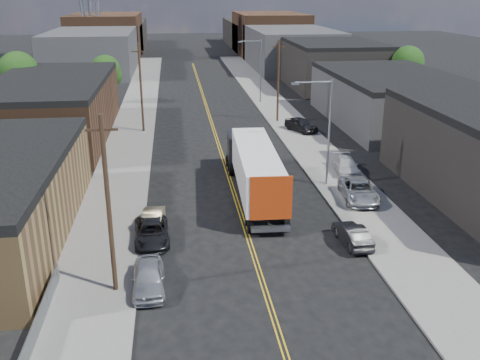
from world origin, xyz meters
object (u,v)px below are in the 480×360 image
object	(u,v)px
car_left_c	(152,232)
car_right_lot_b	(346,165)
semi_truck	(253,165)
car_left_a	(148,277)
car_right_lot_c	(301,125)
car_left_b	(153,220)
car_right_oncoming	(352,235)
car_right_lot_a	(359,190)

from	to	relation	value
car_left_c	car_right_lot_b	size ratio (longest dim) A/B	1.04
semi_truck	car_left_a	distance (m)	16.04
car_left_c	car_right_lot_c	world-z (taller)	car_right_lot_c
semi_truck	car_left_c	xyz separation A→B (m)	(-7.90, -7.86, -1.79)
car_left_b	car_right_oncoming	size ratio (longest dim) A/B	0.95
car_right_lot_c	car_right_oncoming	bearing A→B (deg)	-122.50
car_right_lot_c	car_left_a	bearing A→B (deg)	-142.45
car_left_a	car_left_b	size ratio (longest dim) A/B	1.13
car_left_c	car_right_lot_a	bearing A→B (deg)	15.09
car_left_c	semi_truck	bearing A→B (deg)	41.86
car_left_b	car_right_lot_a	distance (m)	16.20
car_right_lot_a	car_left_a	bearing A→B (deg)	-138.14
car_left_b	car_right_lot_a	xyz separation A→B (m)	(15.88, 3.19, 0.26)
car_right_lot_b	car_right_lot_a	bearing A→B (deg)	-93.45
car_left_b	car_right_oncoming	world-z (taller)	car_right_oncoming
car_left_a	car_right_lot_b	size ratio (longest dim) A/B	0.96
car_right_lot_a	car_right_lot_c	bearing A→B (deg)	95.49
car_right_oncoming	car_right_lot_c	xyz separation A→B (m)	(3.36, 28.60, 0.26)
car_left_a	car_right_oncoming	world-z (taller)	car_left_a
car_right_lot_a	semi_truck	bearing A→B (deg)	168.28
semi_truck	car_right_lot_a	world-z (taller)	semi_truck
car_left_b	car_right_lot_b	xyz separation A→B (m)	(16.91, 9.62, 0.18)
car_right_oncoming	car_right_lot_b	size ratio (longest dim) A/B	0.89
car_left_a	car_left_b	xyz separation A→B (m)	(0.02, 8.00, -0.11)
car_left_b	car_right_lot_b	size ratio (longest dim) A/B	0.85
car_left_c	car_right_oncoming	size ratio (longest dim) A/B	1.17
car_right_lot_b	car_left_b	bearing A→B (deg)	-144.72
car_left_a	car_right_lot_c	bearing A→B (deg)	61.52
car_left_c	car_right_lot_a	distance (m)	16.72
car_right_lot_a	car_left_c	bearing A→B (deg)	-155.20
car_right_lot_c	car_right_lot_a	bearing A→B (deg)	-117.04
car_right_lot_b	car_right_lot_c	xyz separation A→B (m)	(-0.57, 14.98, 0.11)
car_left_c	car_right_lot_c	bearing A→B (deg)	55.43
car_right_oncoming	car_right_lot_b	world-z (taller)	car_right_lot_b
car_left_b	car_left_c	xyz separation A→B (m)	(-0.02, -2.00, 0.02)
semi_truck	car_right_oncoming	world-z (taller)	semi_truck
car_left_b	car_right_oncoming	distance (m)	13.59
car_right_lot_a	car_left_b	bearing A→B (deg)	-161.92
car_left_a	car_left_b	bearing A→B (deg)	88.07
car_right_oncoming	car_left_b	bearing A→B (deg)	-20.60
semi_truck	car_right_lot_c	world-z (taller)	semi_truck
semi_truck	car_left_c	world-z (taller)	semi_truck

